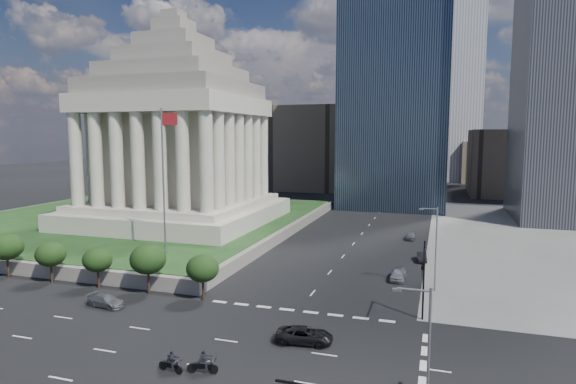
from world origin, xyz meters
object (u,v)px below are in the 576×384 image
at_px(parked_sedan_near, 398,274).
at_px(parked_sedan_far, 411,236).
at_px(street_lamp_north, 435,244).
at_px(traffic_signal_ne, 423,273).
at_px(flagpole, 164,174).
at_px(suv_grey, 106,301).
at_px(street_lamp_south, 425,363).
at_px(parked_sedan_mid, 422,257).
at_px(motorcycle_trail, 171,361).
at_px(war_memorial, 177,119).
at_px(pickup_truck, 305,335).
at_px(motorcycle_lead, 203,362).

distance_m(parked_sedan_near, parked_sedan_far, 25.17).
bearing_deg(street_lamp_north, parked_sedan_far, 98.63).
distance_m(traffic_signal_ne, parked_sedan_far, 40.25).
xyz_separation_m(flagpole, suv_grey, (1.90, -15.06, -12.48)).
xyz_separation_m(flagpole, street_lamp_south, (35.16, -30.00, -7.45)).
bearing_deg(parked_sedan_mid, motorcycle_trail, -118.77).
bearing_deg(war_memorial, parked_sedan_near, -24.55).
relative_size(street_lamp_north, motorcycle_trail, 4.36).
relative_size(traffic_signal_ne, pickup_truck, 1.59).
xyz_separation_m(flagpole, motorcycle_lead, (18.65, -24.98, -12.19)).
bearing_deg(parked_sedan_mid, war_memorial, 162.71).
bearing_deg(street_lamp_south, street_lamp_north, 90.00).
height_order(parked_sedan_mid, motorcycle_lead, motorcycle_lead).
distance_m(suv_grey, motorcycle_lead, 19.48).
height_order(street_lamp_north, parked_sedan_near, street_lamp_north).
relative_size(street_lamp_south, street_lamp_north, 1.00).
distance_m(flagpole, street_lamp_north, 35.95).
bearing_deg(parked_sedan_mid, traffic_signal_ne, -93.41).
relative_size(street_lamp_south, parked_sedan_mid, 2.70).
distance_m(war_memorial, parked_sedan_near, 51.58).
distance_m(flagpole, street_lamp_south, 46.81).
xyz_separation_m(traffic_signal_ne, parked_sedan_mid, (-1.00, 24.98, -4.64)).
height_order(street_lamp_north, suv_grey, street_lamp_north).
height_order(street_lamp_north, pickup_truck, street_lamp_north).
bearing_deg(parked_sedan_far, motorcycle_lead, -100.55).
height_order(traffic_signal_ne, street_lamp_north, street_lamp_north).
relative_size(war_memorial, street_lamp_south, 3.90).
relative_size(flagpole, motorcycle_trail, 8.71).
relative_size(parked_sedan_near, motorcycle_trail, 1.93).
xyz_separation_m(motorcycle_lead, motorcycle_trail, (-2.45, -0.57, -0.07)).
xyz_separation_m(pickup_truck, motorcycle_trail, (-8.43, -8.26, 0.15)).
bearing_deg(street_lamp_north, traffic_signal_ne, -94.19).
bearing_deg(flagpole, street_lamp_south, -40.47).
bearing_deg(pickup_truck, parked_sedan_mid, -23.18).
xyz_separation_m(street_lamp_north, motorcycle_lead, (-16.50, -25.98, -4.74)).
bearing_deg(traffic_signal_ne, parked_sedan_far, 95.02).
bearing_deg(parked_sedan_far, parked_sedan_mid, -78.40).
relative_size(flagpole, motorcycle_lead, 8.08).
bearing_deg(parked_sedan_mid, pickup_truck, -110.93).
bearing_deg(parked_sedan_near, suv_grey, -144.97).
bearing_deg(motorcycle_trail, traffic_signal_ne, 48.71).
distance_m(street_lamp_south, parked_sedan_near, 34.98).
relative_size(traffic_signal_ne, suv_grey, 1.82).
height_order(street_lamp_south, parked_sedan_mid, street_lamp_south).
relative_size(street_lamp_south, motorcycle_lead, 4.04).
xyz_separation_m(war_memorial, parked_sedan_near, (43.00, -19.64, -20.64)).
xyz_separation_m(parked_sedan_near, parked_sedan_far, (0.00, 25.16, -0.11)).
bearing_deg(flagpole, parked_sedan_near, 8.05).
bearing_deg(parked_sedan_mid, parked_sedan_near, -109.33).
bearing_deg(motorcycle_lead, flagpole, 114.09).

